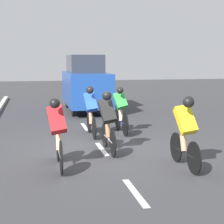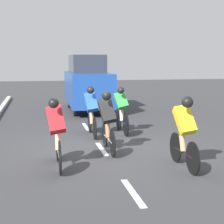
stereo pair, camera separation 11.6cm
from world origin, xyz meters
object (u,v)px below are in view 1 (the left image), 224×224
(cyclist_green, at_px, (121,109))
(cyclist_red, at_px, (58,132))
(cyclist_yellow, at_px, (185,130))
(cyclist_blue, at_px, (91,110))
(support_car, at_px, (85,84))
(cyclist_black, at_px, (108,120))

(cyclist_green, bearing_deg, cyclist_red, 57.46)
(cyclist_green, xyz_separation_m, cyclist_yellow, (-0.45, 3.92, 0.08))
(cyclist_green, bearing_deg, cyclist_blue, 13.80)
(cyclist_green, distance_m, cyclist_yellow, 3.95)
(cyclist_yellow, height_order, support_car, support_car)
(cyclist_green, height_order, cyclist_blue, cyclist_blue)
(cyclist_blue, relative_size, support_car, 0.39)
(cyclist_blue, relative_size, cyclist_black, 1.01)
(cyclist_blue, relative_size, cyclist_red, 0.98)
(cyclist_black, relative_size, cyclist_red, 0.97)
(cyclist_green, distance_m, cyclist_red, 3.98)
(cyclist_black, distance_m, support_car, 7.47)
(cyclist_red, bearing_deg, support_car, -101.72)
(cyclist_yellow, distance_m, cyclist_black, 2.13)
(cyclist_green, height_order, cyclist_black, cyclist_black)
(cyclist_black, height_order, cyclist_red, cyclist_black)
(cyclist_blue, xyz_separation_m, support_car, (-0.60, -5.43, 0.41))
(cyclist_green, xyz_separation_m, cyclist_black, (0.86, 2.24, 0.07))
(cyclist_green, height_order, support_car, support_car)
(cyclist_blue, height_order, cyclist_red, cyclist_red)
(cyclist_black, bearing_deg, support_car, -93.78)
(cyclist_yellow, xyz_separation_m, cyclist_red, (2.59, -0.57, -0.04))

